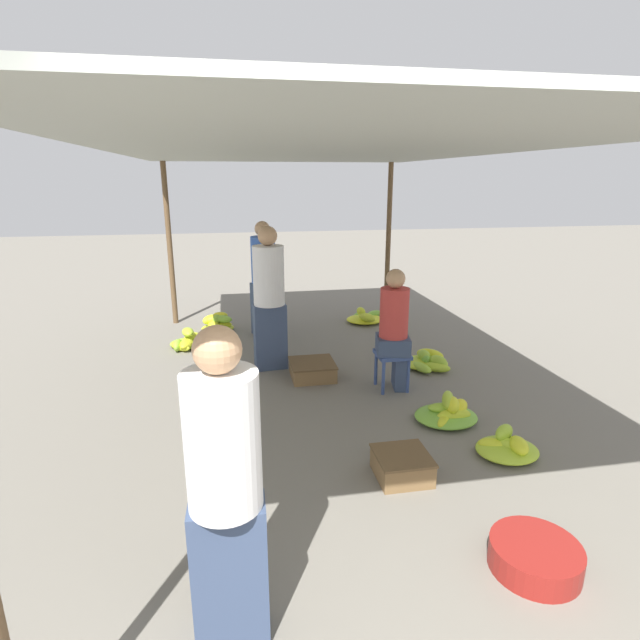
% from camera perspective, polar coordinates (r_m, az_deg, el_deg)
% --- Properties ---
extents(canopy_post_back_left, '(0.08, 0.08, 2.44)m').
position_cam_1_polar(canopy_post_back_left, '(7.95, -16.81, 8.17)').
color(canopy_post_back_left, brown).
rests_on(canopy_post_back_left, ground).
extents(canopy_post_back_right, '(0.08, 0.08, 2.44)m').
position_cam_1_polar(canopy_post_back_right, '(8.31, 7.81, 9.01)').
color(canopy_post_back_right, brown).
rests_on(canopy_post_back_right, ground).
extents(canopy_tarp, '(3.85, 6.69, 0.04)m').
position_cam_1_polar(canopy_tarp, '(4.78, -0.12, 19.02)').
color(canopy_tarp, '#9EA399').
rests_on(canopy_tarp, canopy_post_front_left).
extents(vendor_foreground, '(0.36, 0.35, 1.61)m').
position_cam_1_polar(vendor_foreground, '(2.44, -10.76, -18.32)').
color(vendor_foreground, '#384766').
rests_on(vendor_foreground, ground).
extents(stool, '(0.34, 0.34, 0.41)m').
position_cam_1_polar(stool, '(5.40, 8.25, -4.51)').
color(stool, '#384C84').
rests_on(stool, ground).
extents(vendor_seated, '(0.40, 0.40, 1.31)m').
position_cam_1_polar(vendor_seated, '(5.30, 8.58, -0.92)').
color(vendor_seated, '#384766').
rests_on(vendor_seated, ground).
extents(basin_black, '(0.52, 0.52, 0.16)m').
position_cam_1_polar(basin_black, '(3.44, 23.36, -23.56)').
color(basin_black, maroon).
rests_on(basin_black, ground).
extents(banana_pile_left_0, '(0.62, 0.57, 0.27)m').
position_cam_1_polar(banana_pile_left_0, '(6.92, -14.88, -2.45)').
color(banana_pile_left_0, yellow).
rests_on(banana_pile_left_0, ground).
extents(banana_pile_left_1, '(0.50, 0.44, 0.29)m').
position_cam_1_polar(banana_pile_left_1, '(7.54, -11.67, -0.36)').
color(banana_pile_left_1, yellow).
rests_on(banana_pile_left_1, ground).
extents(banana_pile_right_0, '(0.51, 0.45, 0.24)m').
position_cam_1_polar(banana_pile_right_0, '(4.49, 20.58, -13.44)').
color(banana_pile_right_0, '#A9C82E').
rests_on(banana_pile_right_0, ground).
extents(banana_pile_right_1, '(0.59, 0.52, 0.26)m').
position_cam_1_polar(banana_pile_right_1, '(4.89, 14.46, -10.24)').
color(banana_pile_right_1, '#A3C52F').
rests_on(banana_pile_right_1, ground).
extents(banana_pile_right_2, '(0.65, 0.75, 0.26)m').
position_cam_1_polar(banana_pile_right_2, '(7.89, 5.21, 0.26)').
color(banana_pile_right_2, '#76B437').
rests_on(banana_pile_right_2, ground).
extents(banana_pile_right_3, '(0.56, 0.59, 0.20)m').
position_cam_1_polar(banana_pile_right_3, '(6.15, 12.17, -4.65)').
color(banana_pile_right_3, '#93BF32').
rests_on(banana_pile_right_3, ground).
extents(crate_near, '(0.50, 0.50, 0.19)m').
position_cam_1_polar(crate_near, '(5.71, -0.87, -5.70)').
color(crate_near, brown).
rests_on(crate_near, ground).
extents(crate_mid, '(0.41, 0.41, 0.19)m').
position_cam_1_polar(crate_mid, '(3.99, 9.36, -16.09)').
color(crate_mid, brown).
rests_on(crate_mid, ground).
extents(shopper_walking_mid, '(0.39, 0.39, 1.69)m').
position_cam_1_polar(shopper_walking_mid, '(5.80, -5.83, 2.66)').
color(shopper_walking_mid, '#384766').
rests_on(shopper_walking_mid, ground).
extents(shopper_walking_far, '(0.44, 0.44, 1.62)m').
position_cam_1_polar(shopper_walking_far, '(7.20, -6.45, 4.97)').
color(shopper_walking_far, '#384766').
rests_on(shopper_walking_far, ground).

